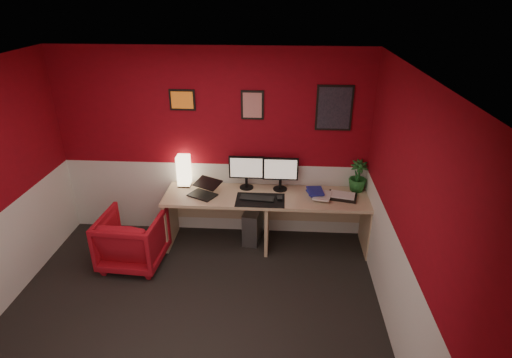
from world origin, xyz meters
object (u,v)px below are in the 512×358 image
laptop (202,188)px  pc_tower (253,224)px  zen_tray (342,196)px  armchair (133,239)px  monitor_right (281,169)px  shoji_lamp (184,172)px  monitor_left (246,167)px  potted_plant (358,176)px  desk (267,220)px

laptop → pc_tower: 0.89m
zen_tray → armchair: size_ratio=0.48×
monitor_right → shoji_lamp: bearing=178.2°
monitor_left → potted_plant: (1.42, 0.01, -0.09)m
monitor_left → armchair: bearing=-152.4°
monitor_right → zen_tray: bearing=-12.7°
laptop → monitor_right: (0.97, 0.24, 0.18)m
shoji_lamp → potted_plant: potted_plant is taller
desk → zen_tray: zen_tray is taller
potted_plant → monitor_right: bearing=-178.0°
laptop → monitor_left: monitor_left is taller
desk → pc_tower: 0.27m
shoji_lamp → monitor_left: 0.82m
desk → pc_tower: desk is taller
potted_plant → laptop: bearing=-172.1°
desk → armchair: (-1.61, -0.49, -0.03)m
zen_tray → monitor_right: bearing=167.3°
laptop → pc_tower: size_ratio=0.73×
pc_tower → armchair: armchair is taller
monitor_right → pc_tower: (-0.35, -0.06, -0.80)m
shoji_lamp → armchair: shoji_lamp is taller
shoji_lamp → potted_plant: bearing=-0.1°
potted_plant → armchair: (-2.75, -0.71, -0.60)m
monitor_right → armchair: 2.01m
monitor_left → laptop: bearing=-154.2°
desk → potted_plant: (1.14, 0.22, 0.57)m
laptop → zen_tray: (1.75, 0.06, -0.09)m
shoji_lamp → pc_tower: (0.91, -0.10, -0.70)m
shoji_lamp → monitor_left: size_ratio=0.69×
monitor_right → laptop: bearing=-166.2°
monitor_right → armchair: size_ratio=0.79×
laptop → armchair: (-0.80, -0.44, -0.51)m
desk → armchair: bearing=-163.0°
pc_tower → zen_tray: bearing=2.2°
shoji_lamp → armchair: (-0.51, -0.71, -0.60)m
zen_tray → potted_plant: (0.21, 0.21, 0.19)m
potted_plant → zen_tray: bearing=-134.8°
armchair → monitor_right: bearing=-155.4°
potted_plant → pc_tower: size_ratio=0.91×
monitor_right → monitor_left: bearing=177.4°
armchair → monitor_left: bearing=-148.7°
laptop → zen_tray: 1.75m
potted_plant → monitor_left: bearing=-179.4°
laptop → pc_tower: bearing=44.0°
laptop → monitor_left: bearing=53.8°
shoji_lamp → potted_plant: (2.24, -0.00, 0.00)m
desk → shoji_lamp: (-1.10, 0.22, 0.56)m
desk → armchair: size_ratio=3.53×
pc_tower → armchair: 1.55m
zen_tray → laptop: bearing=-177.9°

